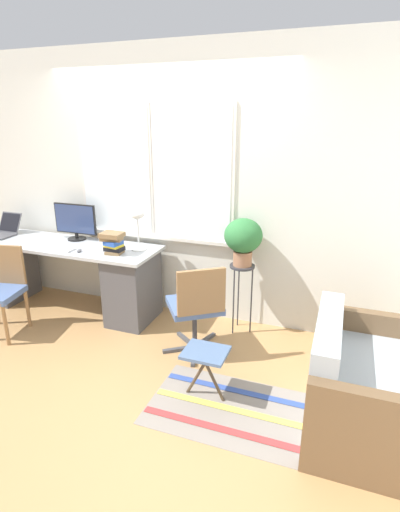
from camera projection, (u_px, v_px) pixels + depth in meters
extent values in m
plane|color=tan|center=(141.00, 338.00, 3.86)|extent=(14.00, 14.00, 0.00)
cube|color=silver|center=(168.00, 187.00, 4.06)|extent=(9.00, 0.06, 2.70)
cube|color=silver|center=(116.00, 172.00, 4.17)|extent=(0.86, 0.02, 1.34)
cube|color=white|center=(116.00, 172.00, 4.16)|extent=(0.79, 0.01, 1.27)
cube|color=silver|center=(192.00, 175.00, 3.89)|extent=(0.86, 0.02, 1.34)
cube|color=white|center=(192.00, 175.00, 3.88)|extent=(0.79, 0.01, 1.27)
cube|color=silver|center=(155.00, 236.00, 4.25)|extent=(1.77, 0.11, 0.04)
cube|color=#B2B7BC|center=(63.00, 245.00, 4.26)|extent=(2.13, 0.64, 0.03)
cube|color=#4C4C51|center=(8.00, 268.00, 4.65)|extent=(0.40, 0.56, 0.72)
cube|color=#4C4C51|center=(133.00, 288.00, 4.11)|extent=(0.40, 0.56, 0.72)
cube|color=#4C4C51|center=(0.00, 236.00, 4.50)|extent=(0.28, 0.24, 0.02)
cube|color=#4C4C51|center=(10.00, 222.00, 4.62)|extent=(0.28, 0.12, 0.22)
cube|color=black|center=(10.00, 222.00, 4.61)|extent=(0.25, 0.10, 0.19)
cylinder|color=black|center=(77.00, 239.00, 4.39)|extent=(0.20, 0.20, 0.02)
cylinder|color=black|center=(77.00, 235.00, 4.38)|extent=(0.04, 0.04, 0.06)
cube|color=black|center=(75.00, 219.00, 4.32)|extent=(0.51, 0.02, 0.33)
cube|color=navy|center=(74.00, 219.00, 4.31)|extent=(0.49, 0.01, 0.30)
cube|color=silver|center=(55.00, 248.00, 4.06)|extent=(0.40, 0.14, 0.02)
ellipsoid|color=slate|center=(79.00, 251.00, 3.97)|extent=(0.04, 0.06, 0.03)
cylinder|color=white|center=(139.00, 249.00, 4.05)|extent=(0.16, 0.16, 0.01)
cylinder|color=white|center=(138.00, 233.00, 3.99)|extent=(0.02, 0.02, 0.32)
ellipsoid|color=white|center=(137.00, 215.00, 3.93)|extent=(0.14, 0.14, 0.09)
cube|color=olive|center=(115.00, 252.00, 3.93)|extent=(0.17, 0.16, 0.03)
cube|color=black|center=(114.00, 249.00, 3.92)|extent=(0.18, 0.12, 0.04)
cube|color=yellow|center=(114.00, 246.00, 3.91)|extent=(0.18, 0.15, 0.02)
cube|color=#2851B2|center=(113.00, 243.00, 3.89)|extent=(0.16, 0.17, 0.04)
cube|color=olive|center=(111.00, 239.00, 3.88)|extent=(0.22, 0.14, 0.04)
cube|color=olive|center=(112.00, 235.00, 3.86)|extent=(0.22, 0.17, 0.04)
cylinder|color=olive|center=(6.00, 324.00, 3.68)|extent=(0.04, 0.04, 0.43)
cylinder|color=olive|center=(27.00, 307.00, 4.01)|extent=(0.04, 0.04, 0.43)
cube|color=olive|center=(6.00, 264.00, 3.93)|extent=(0.37, 0.10, 0.39)
cube|color=#47474C|center=(179.00, 349.00, 3.64)|extent=(0.26, 0.20, 0.03)
cube|color=#47474C|center=(194.00, 356.00, 3.54)|extent=(0.12, 0.30, 0.03)
cube|color=#47474C|center=(210.00, 350.00, 3.63)|extent=(0.30, 0.04, 0.03)
cube|color=#47474C|center=(205.00, 340.00, 3.79)|extent=(0.13, 0.30, 0.03)
cube|color=#47474C|center=(186.00, 340.00, 3.80)|extent=(0.26, 0.21, 0.03)
cylinder|color=#333338|center=(195.00, 327.00, 3.61)|extent=(0.04, 0.04, 0.38)
cube|color=#4C6699|center=(195.00, 305.00, 3.54)|extent=(0.61, 0.60, 0.06)
cube|color=olive|center=(201.00, 292.00, 3.26)|extent=(0.35, 0.27, 0.39)
cube|color=#9EA8B2|center=(365.00, 397.00, 2.70)|extent=(0.72, 0.93, 0.46)
cube|color=#9EA8B2|center=(328.00, 340.00, 2.66)|extent=(0.16, 0.93, 0.30)
cube|color=brown|center=(369.00, 440.00, 2.22)|extent=(0.72, 0.09, 0.62)
cube|color=brown|center=(365.00, 348.00, 3.12)|extent=(0.72, 0.09, 0.62)
cylinder|color=#333338|center=(242.00, 266.00, 3.79)|extent=(0.24, 0.24, 0.02)
cylinder|color=#333338|center=(251.00, 301.00, 3.87)|extent=(0.01, 0.01, 0.67)
cylinder|color=#333338|center=(238.00, 295.00, 4.00)|extent=(0.01, 0.01, 0.67)
cylinder|color=#333338|center=(234.00, 302.00, 3.84)|extent=(0.01, 0.01, 0.67)
cylinder|color=#9E6B4C|center=(243.00, 258.00, 3.76)|extent=(0.18, 0.18, 0.14)
ellipsoid|color=#2D7038|center=(243.00, 236.00, 3.69)|extent=(0.36, 0.36, 0.32)
cube|color=gray|center=(231.00, 409.00, 2.91)|extent=(1.20, 0.75, 0.01)
cube|color=#C63838|center=(223.00, 429.00, 2.71)|extent=(1.18, 0.06, 0.00)
cube|color=#DBCC4C|center=(231.00, 409.00, 2.90)|extent=(1.18, 0.06, 0.00)
cube|color=#334C99|center=(239.00, 391.00, 3.09)|extent=(1.18, 0.06, 0.00)
cube|color=slate|center=(205.00, 352.00, 2.92)|extent=(0.32, 0.27, 0.02)
cylinder|color=#4C3D2D|center=(198.00, 374.00, 3.00)|extent=(0.20, 0.02, 0.39)
cylinder|color=#4C3D2D|center=(212.00, 377.00, 2.97)|extent=(0.20, 0.02, 0.39)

